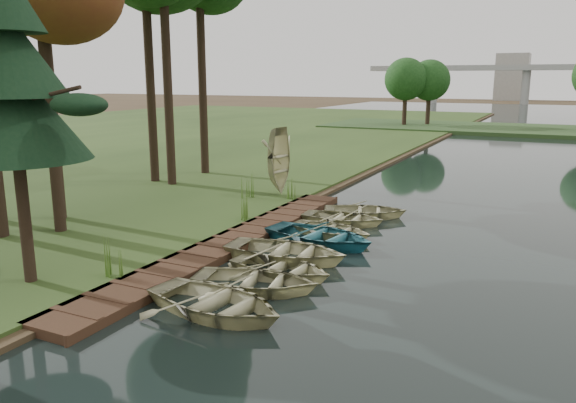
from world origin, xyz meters
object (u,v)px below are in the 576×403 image
at_px(rowboat_1, 256,278).
at_px(stored_rowboat, 280,188).
at_px(rowboat_0, 216,299).
at_px(pine_tree, 10,80).
at_px(rowboat_2, 281,265).
at_px(boardwalk, 232,243).

height_order(rowboat_1, stored_rowboat, stored_rowboat).
distance_m(rowboat_0, stored_rowboat, 13.42).
distance_m(rowboat_1, pine_tree, 8.11).
xyz_separation_m(rowboat_1, stored_rowboat, (-4.74, 10.80, 0.22)).
height_order(rowboat_0, rowboat_2, rowboat_0).
xyz_separation_m(rowboat_1, rowboat_2, (0.09, 1.35, -0.03)).
distance_m(boardwalk, stored_rowboat, 7.72).
relative_size(boardwalk, rowboat_0, 4.22).
bearing_deg(rowboat_1, stored_rowboat, 12.11).
relative_size(boardwalk, pine_tree, 1.90).
bearing_deg(stored_rowboat, rowboat_0, -152.32).
relative_size(rowboat_0, stored_rowboat, 1.19).
bearing_deg(rowboat_0, rowboat_1, 4.29).
bearing_deg(rowboat_2, pine_tree, 130.73).
distance_m(rowboat_0, pine_tree, 7.62).
height_order(rowboat_2, pine_tree, pine_tree).
xyz_separation_m(rowboat_0, pine_tree, (-5.48, -0.82, 5.23)).
xyz_separation_m(boardwalk, pine_tree, (-2.78, -5.95, 5.52)).
distance_m(rowboat_1, rowboat_2, 1.36).
xyz_separation_m(rowboat_0, stored_rowboat, (-4.63, 12.59, 0.19)).
height_order(boardwalk, pine_tree, pine_tree).
height_order(boardwalk, rowboat_0, rowboat_0).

